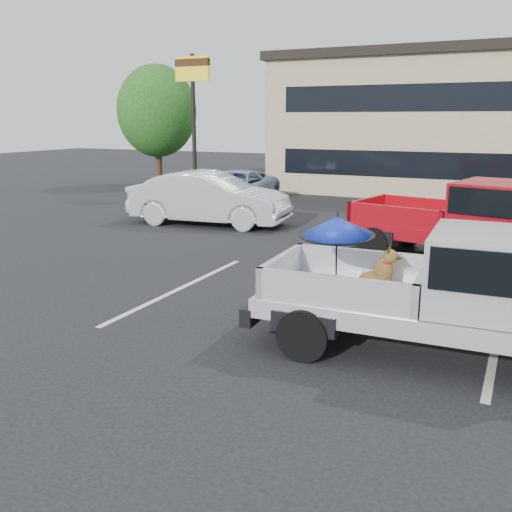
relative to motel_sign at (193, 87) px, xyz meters
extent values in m
plane|color=black|center=(10.00, -14.00, -4.65)|extent=(90.00, 90.00, 0.00)
cube|color=silver|center=(7.00, -12.00, -4.65)|extent=(0.12, 5.00, 0.01)
cube|color=silver|center=(13.00, -12.00, -4.65)|extent=(0.12, 5.00, 0.01)
cube|color=tan|center=(12.00, 7.00, -1.65)|extent=(20.00, 8.00, 6.00)
cube|color=black|center=(12.00, 3.02, -3.15)|extent=(18.00, 0.08, 1.10)
cube|color=black|center=(12.00, 3.02, -0.45)|extent=(18.00, 0.08, 1.10)
cylinder|color=black|center=(0.00, 0.00, -1.65)|extent=(0.18, 0.18, 6.00)
cube|color=yellow|center=(0.00, 0.00, 0.75)|extent=(1.60, 0.18, 1.00)
cube|color=#381E0C|center=(0.00, 0.00, 1.00)|extent=(1.60, 0.22, 0.30)
cylinder|color=#332114|center=(-4.00, 3.00, -3.44)|extent=(0.32, 0.32, 2.42)
ellipsoid|color=#154C15|center=(-4.00, 3.00, -0.91)|extent=(3.96, 3.96, 4.55)
cylinder|color=black|center=(10.53, -14.22, -4.27)|extent=(0.77, 0.31, 0.76)
cylinder|color=black|center=(10.46, -12.38, -4.27)|extent=(0.77, 0.31, 0.76)
cube|color=silver|center=(12.34, -13.23, -3.98)|extent=(5.46, 2.12, 0.28)
cube|color=black|center=(9.60, -13.33, -4.15)|extent=(0.25, 1.97, 0.28)
cube|color=silver|center=(12.89, -13.21, -3.30)|extent=(1.72, 1.90, 1.05)
cube|color=black|center=(12.89, -13.21, -3.10)|extent=(1.57, 1.99, 0.55)
cube|color=black|center=(10.89, -13.28, -3.92)|extent=(2.37, 1.92, 0.10)
cube|color=silver|center=(10.86, -12.41, -3.62)|extent=(2.30, 0.19, 0.50)
cube|color=silver|center=(10.93, -14.15, -3.62)|extent=(2.30, 0.19, 0.50)
cube|color=silver|center=(9.79, -13.32, -3.62)|extent=(0.17, 1.84, 0.50)
cube|color=silver|center=(11.99, -13.24, -3.62)|extent=(0.17, 1.84, 0.50)
ellipsoid|color=brown|center=(11.18, -12.97, -3.72)|extent=(0.47, 0.40, 0.30)
cylinder|color=brown|center=(11.43, -13.04, -3.76)|extent=(0.07, 0.07, 0.23)
cylinder|color=brown|center=(11.42, -12.88, -3.76)|extent=(0.07, 0.07, 0.23)
ellipsoid|color=brown|center=(11.34, -12.96, -3.53)|extent=(0.30, 0.27, 0.41)
cylinder|color=red|center=(11.36, -12.96, -3.40)|extent=(0.20, 0.20, 0.04)
sphere|color=brown|center=(11.43, -12.96, -3.30)|extent=(0.22, 0.22, 0.22)
cone|color=black|center=(11.55, -12.96, -3.32)|extent=(0.16, 0.11, 0.10)
cone|color=black|center=(11.41, -13.02, -3.19)|extent=(0.08, 0.08, 0.11)
cone|color=black|center=(11.40, -12.90, -3.19)|extent=(0.08, 0.08, 0.11)
cylinder|color=brown|center=(11.01, -12.98, -3.81)|extent=(0.27, 0.05, 0.09)
cylinder|color=black|center=(10.75, -13.51, -3.35)|extent=(0.02, 0.10, 1.05)
cone|color=#1326A9|center=(10.75, -13.51, -2.80)|extent=(1.10, 1.12, 0.36)
cylinder|color=black|center=(10.75, -13.51, -2.64)|extent=(0.02, 0.02, 0.10)
cylinder|color=black|center=(10.75, -13.51, -2.93)|extent=(1.10, 1.10, 0.09)
cylinder|color=black|center=(9.95, -7.87, -4.25)|extent=(0.85, 0.47, 0.81)
cylinder|color=black|center=(10.39, -5.97, -4.25)|extent=(0.85, 0.47, 0.81)
cube|color=#A20913|center=(12.08, -7.37, -3.94)|extent=(6.03, 3.29, 0.30)
cube|color=black|center=(9.24, -6.71, -4.12)|extent=(0.66, 2.07, 0.30)
cube|color=#A20913|center=(12.65, -7.50, -3.22)|extent=(2.15, 2.30, 1.11)
cube|color=black|center=(12.65, -7.50, -3.01)|extent=(2.02, 2.37, 0.58)
cube|color=black|center=(10.58, -7.02, -3.88)|extent=(2.82, 2.46, 0.11)
cube|color=#A20913|center=(10.79, -6.12, -3.56)|extent=(2.40, 0.66, 0.53)
cube|color=#A20913|center=(10.37, -7.92, -3.56)|extent=(2.40, 0.66, 0.53)
cube|color=#A20913|center=(9.44, -6.76, -3.56)|extent=(0.55, 1.93, 0.53)
cube|color=#A20913|center=(11.72, -7.29, -3.56)|extent=(0.55, 1.93, 0.53)
imported|color=#BABDC2|center=(3.88, -5.45, -3.80)|extent=(5.37, 2.39, 1.71)
imported|color=#7E96BC|center=(2.63, -1.22, -3.98)|extent=(2.51, 4.98, 1.35)
camera|label=1|loc=(13.21, -21.39, -1.28)|focal=40.00mm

